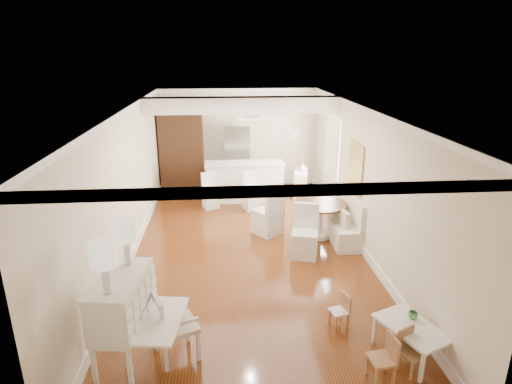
{
  "coord_description": "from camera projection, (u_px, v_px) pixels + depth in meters",
  "views": [
    {
      "loc": [
        -0.46,
        -7.68,
        3.82
      ],
      "look_at": [
        0.18,
        0.3,
        1.15
      ],
      "focal_mm": 30.0,
      "sensor_mm": 36.0,
      "label": 1
    }
  ],
  "objects": [
    {
      "name": "room",
      "position": [
        249.0,
        151.0,
        8.19
      ],
      "size": [
        9.0,
        9.04,
        2.82
      ],
      "color": "brown",
      "rests_on": "ground"
    },
    {
      "name": "secretary_bureau",
      "position": [
        124.0,
        325.0,
        5.16
      ],
      "size": [
        1.15,
        1.17,
        1.31
      ],
      "primitive_type": "cube",
      "rotation": [
        0.0,
        0.0,
        -0.13
      ],
      "color": "white",
      "rests_on": "ground"
    },
    {
      "name": "gustavian_armchair",
      "position": [
        176.0,
        324.0,
        5.47
      ],
      "size": [
        0.72,
        0.72,
        0.96
      ],
      "primitive_type": "cube",
      "rotation": [
        0.0,
        0.0,
        1.97
      ],
      "color": "silver",
      "rests_on": "ground"
    },
    {
      "name": "kids_table",
      "position": [
        410.0,
        341.0,
        5.54
      ],
      "size": [
        0.85,
        1.05,
        0.45
      ],
      "primitive_type": "cube",
      "rotation": [
        0.0,
        0.0,
        0.4
      ],
      "color": "white",
      "rests_on": "ground"
    },
    {
      "name": "kids_chair_a",
      "position": [
        382.0,
        358.0,
        5.12
      ],
      "size": [
        0.33,
        0.33,
        0.61
      ],
      "primitive_type": "cube",
      "rotation": [
        0.0,
        0.0,
        -1.44
      ],
      "color": "#9E6F48",
      "rests_on": "ground"
    },
    {
      "name": "kids_chair_b",
      "position": [
        339.0,
        311.0,
        6.15
      ],
      "size": [
        0.29,
        0.29,
        0.5
      ],
      "primitive_type": "cube",
      "rotation": [
        0.0,
        0.0,
        -1.31
      ],
      "color": "#A56E4B",
      "rests_on": "ground"
    },
    {
      "name": "kids_chair_c",
      "position": [
        412.0,
        352.0,
        5.26
      ],
      "size": [
        0.37,
        0.37,
        0.58
      ],
      "primitive_type": "cube",
      "rotation": [
        0.0,
        0.0,
        0.47
      ],
      "color": "#A27749",
      "rests_on": "ground"
    },
    {
      "name": "banquette",
      "position": [
        341.0,
        217.0,
        8.98
      ],
      "size": [
        0.52,
        1.6,
        0.98
      ],
      "primitive_type": "cube",
      "color": "silver",
      "rests_on": "ground"
    },
    {
      "name": "dining_table",
      "position": [
        319.0,
        220.0,
        9.09
      ],
      "size": [
        1.41,
        1.41,
        0.76
      ],
      "primitive_type": "cylinder",
      "rotation": [
        0.0,
        0.0,
        -0.32
      ],
      "color": "#4C2A18",
      "rests_on": "ground"
    },
    {
      "name": "slip_chair_near",
      "position": [
        305.0,
        232.0,
        8.17
      ],
      "size": [
        0.6,
        0.62,
        1.02
      ],
      "primitive_type": "cube",
      "rotation": [
        0.0,
        0.0,
        -0.27
      ],
      "color": "silver",
      "rests_on": "ground"
    },
    {
      "name": "slip_chair_far",
      "position": [
        268.0,
        210.0,
        9.21
      ],
      "size": [
        0.73,
        0.73,
        1.08
      ],
      "primitive_type": "cube",
      "rotation": [
        0.0,
        0.0,
        -2.49
      ],
      "color": "silver",
      "rests_on": "ground"
    },
    {
      "name": "breakfast_counter",
      "position": [
        245.0,
        181.0,
        11.28
      ],
      "size": [
        2.05,
        0.65,
        1.03
      ],
      "primitive_type": "cube",
      "color": "white",
      "rests_on": "ground"
    },
    {
      "name": "bar_stool_left",
      "position": [
        210.0,
        191.0,
        10.75
      ],
      "size": [
        0.46,
        0.46,
        0.9
      ],
      "primitive_type": "cube",
      "rotation": [
        0.0,
        0.0,
        0.35
      ],
      "color": "white",
      "rests_on": "ground"
    },
    {
      "name": "bar_stool_right",
      "position": [
        252.0,
        191.0,
        10.64
      ],
      "size": [
        0.49,
        0.49,
        0.96
      ],
      "primitive_type": "cube",
      "rotation": [
        0.0,
        0.0,
        0.34
      ],
      "color": "white",
      "rests_on": "ground"
    },
    {
      "name": "pantry_cabinet",
      "position": [
        182.0,
        150.0,
        11.98
      ],
      "size": [
        1.2,
        0.6,
        2.3
      ],
      "primitive_type": "cube",
      "color": "#381E11",
      "rests_on": "ground"
    },
    {
      "name": "fridge",
      "position": [
        250.0,
        158.0,
        12.17
      ],
      "size": [
        0.75,
        0.65,
        1.8
      ],
      "primitive_type": "imported",
      "color": "silver",
      "rests_on": "ground"
    },
    {
      "name": "sideboard",
      "position": [
        301.0,
        184.0,
        11.61
      ],
      "size": [
        0.51,
        0.82,
        0.73
      ],
      "primitive_type": "cube",
      "rotation": [
        0.0,
        0.0,
        -0.23
      ],
      "color": "white",
      "rests_on": "ground"
    },
    {
      "name": "pencil_cup",
      "position": [
        413.0,
        315.0,
        5.62
      ],
      "size": [
        0.14,
        0.14,
        0.1
      ],
      "primitive_type": "imported",
      "rotation": [
        0.0,
        0.0,
        0.18
      ],
      "color": "#599963",
      "rests_on": "kids_table"
    },
    {
      "name": "branch_vase",
      "position": [
        303.0,
        167.0,
        11.46
      ],
      "size": [
        0.19,
        0.19,
        0.2
      ],
      "primitive_type": "imported",
      "rotation": [
        0.0,
        0.0,
        -0.0
      ],
      "color": "white",
      "rests_on": "sideboard"
    }
  ]
}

